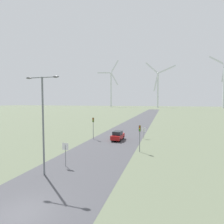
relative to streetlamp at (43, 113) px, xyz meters
name	(u,v)px	position (x,y,z in m)	size (l,w,h in m)	color
ground_plane	(22,213)	(2.70, -5.79, -6.37)	(600.00, 600.00, 0.00)	#667056
road_surface	(135,125)	(2.70, 42.21, -6.37)	(10.00, 240.00, 0.01)	#47474C
streetlamp	(43,113)	(0.00, 0.00, 0.00)	(3.89, 0.32, 10.09)	slate
stop_sign_near	(65,150)	(0.88, 2.67, -4.44)	(0.81, 0.07, 2.76)	slate
stop_sign_far	(144,131)	(7.96, 20.71, -4.76)	(0.81, 0.07, 2.31)	slate
traffic_light_post_near_left	(93,123)	(-1.80, 17.40, -3.19)	(0.28, 0.34, 4.36)	slate
traffic_light_post_near_right	(140,132)	(8.38, 11.05, -3.43)	(0.28, 0.34, 4.02)	slate
car_approaching	(118,136)	(3.21, 17.78, -5.46)	(1.89, 4.14, 1.83)	maroon
wind_turbine_far_left	(111,86)	(-64.08, 235.05, 24.56)	(31.72, 4.90, 68.56)	silver
wind_turbine_left	(158,86)	(3.87, 219.31, 21.68)	(37.96, 14.30, 60.44)	silver
wind_turbine_center	(224,82)	(77.12, 213.28, 24.07)	(31.51, 15.38, 61.92)	silver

